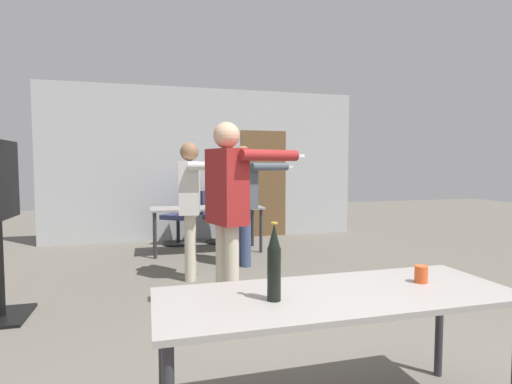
% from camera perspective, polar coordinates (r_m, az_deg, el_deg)
% --- Properties ---
extents(back_wall, '(5.84, 0.12, 2.81)m').
position_cam_1_polar(back_wall, '(7.57, -6.85, 3.89)').
color(back_wall, '#B2B5B7').
rests_on(back_wall, ground_plane).
extents(conference_table_near, '(1.88, 0.69, 0.72)m').
position_cam_1_polar(conference_table_near, '(2.21, 11.55, -15.61)').
color(conference_table_near, gray).
rests_on(conference_table_near, ground_plane).
extents(conference_table_far, '(1.75, 0.64, 0.72)m').
position_cam_1_polar(conference_table_far, '(6.40, -6.99, -2.82)').
color(conference_table_far, gray).
rests_on(conference_table_far, ground_plane).
extents(person_center_tall, '(0.86, 0.63, 1.65)m').
position_cam_1_polar(person_center_tall, '(5.48, -1.77, -0.28)').
color(person_center_tall, '#3D4C75').
rests_on(person_center_tall, ground_plane).
extents(person_right_polo, '(0.90, 0.58, 1.77)m').
position_cam_1_polar(person_right_polo, '(3.59, -3.98, -1.06)').
color(person_right_polo, beige).
rests_on(person_right_polo, ground_plane).
extents(person_far_watching, '(0.74, 0.69, 1.66)m').
position_cam_1_polar(person_far_watching, '(4.86, -9.26, -0.71)').
color(person_far_watching, beige).
rests_on(person_far_watching, ground_plane).
extents(office_chair_side_rolled, '(0.69, 0.68, 0.93)m').
position_cam_1_polar(office_chair_side_rolled, '(7.23, -5.66, -3.72)').
color(office_chair_side_rolled, black).
rests_on(office_chair_side_rolled, ground_plane).
extents(office_chair_far_right, '(0.68, 0.67, 0.95)m').
position_cam_1_polar(office_chair_far_right, '(7.08, -10.55, -3.78)').
color(office_chair_far_right, black).
rests_on(office_chair_far_right, ground_plane).
extents(beer_bottle, '(0.07, 0.07, 0.39)m').
position_cam_1_polar(beer_bottle, '(1.98, 2.60, -10.21)').
color(beer_bottle, black).
rests_on(beer_bottle, conference_table_near).
extents(drink_cup, '(0.07, 0.07, 0.10)m').
position_cam_1_polar(drink_cup, '(2.49, 22.52, -10.79)').
color(drink_cup, '#E05123').
rests_on(drink_cup, conference_table_near).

